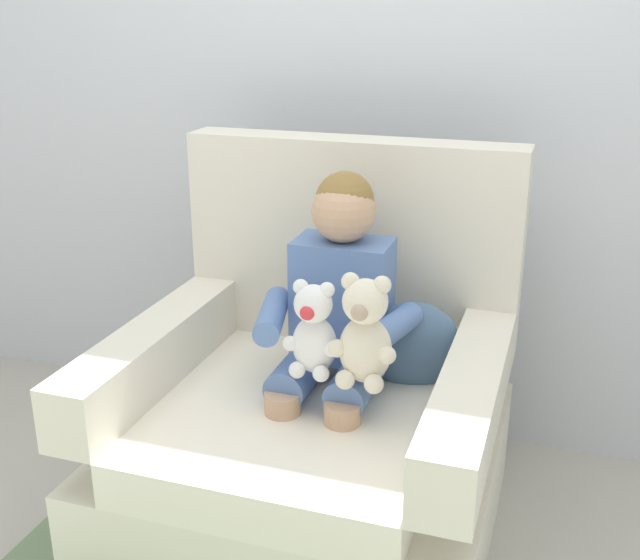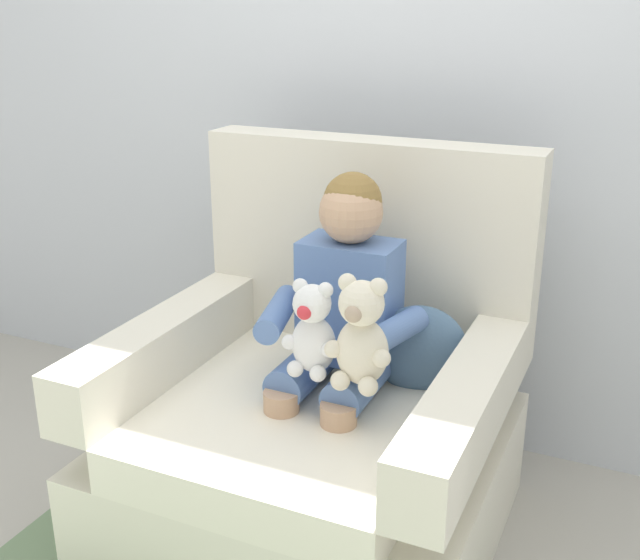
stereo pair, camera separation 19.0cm
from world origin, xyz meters
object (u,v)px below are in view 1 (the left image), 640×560
plush_cream (365,334)px  throw_pillow (413,346)px  seated_child (335,313)px  armchair (316,424)px  plush_white (314,331)px

plush_cream → throw_pillow: size_ratio=1.09×
seated_child → armchair: bearing=-158.9°
armchair → seated_child: size_ratio=1.30×
seated_child → plush_white: size_ratio=3.32×
plush_cream → armchair: bearing=133.2°
armchair → throw_pillow: 0.35m
seated_child → plush_cream: 0.22m
seated_child → plush_cream: seated_child is taller
plush_white → throw_pillow: size_ratio=0.95×
armchair → plush_cream: size_ratio=3.76×
throw_pillow → plush_cream: bearing=-103.9°
plush_white → plush_cream: (0.13, -0.01, 0.02)m
seated_child → plush_white: seated_child is taller
plush_white → seated_child: bearing=64.7°
plush_cream → throw_pillow: (0.07, 0.27, -0.14)m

